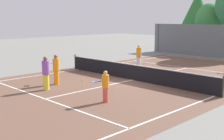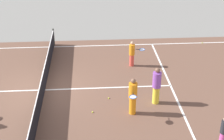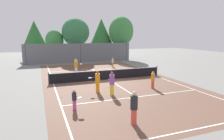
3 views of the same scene
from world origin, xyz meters
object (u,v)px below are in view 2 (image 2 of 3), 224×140
at_px(player_1, 157,85).
at_px(tennis_ball_3, 93,112).
at_px(tennis_ball_1, 202,43).
at_px(player_2, 132,53).
at_px(tennis_ball_2, 109,98).
at_px(player_5, 224,131).
at_px(player_6, 133,96).

relative_size(player_1, tennis_ball_3, 27.82).
relative_size(player_1, tennis_ball_1, 27.82).
xyz_separation_m(player_2, tennis_ball_1, (3.02, -5.06, -0.74)).
bearing_deg(player_2, tennis_ball_1, -59.18).
relative_size(player_1, player_2, 1.23).
xyz_separation_m(player_2, tennis_ball_2, (-3.50, 1.54, -0.74)).
relative_size(player_5, tennis_ball_2, 19.70).
relative_size(player_5, player_6, 0.74).
xyz_separation_m(player_2, player_5, (-7.21, -2.65, -0.10)).
relative_size(player_2, tennis_ball_2, 22.59).
bearing_deg(player_1, player_6, 123.80).
xyz_separation_m(player_2, tennis_ball_3, (-4.63, 2.34, -0.74)).
height_order(player_5, tennis_ball_2, player_5).
height_order(player_2, tennis_ball_2, player_2).
xyz_separation_m(player_1, tennis_ball_3, (-0.62, 2.97, -0.91)).
distance_m(player_1, player_5, 3.80).
bearing_deg(tennis_ball_2, player_2, -23.80).
distance_m(tennis_ball_1, tennis_ball_3, 10.64).
bearing_deg(tennis_ball_2, tennis_ball_1, -45.38).
xyz_separation_m(player_5, player_6, (2.41, 3.21, 0.23)).
bearing_deg(player_6, player_2, -6.69).
distance_m(player_1, tennis_ball_3, 3.17).
bearing_deg(tennis_ball_1, player_6, 144.28).
relative_size(player_6, tennis_ball_2, 26.63).
xyz_separation_m(tennis_ball_2, tennis_ball_3, (-1.13, 0.80, 0.00)).
relative_size(player_2, player_6, 0.85).
xyz_separation_m(player_1, player_6, (-0.80, 1.19, -0.03)).
bearing_deg(player_2, tennis_ball_2, 156.20).
bearing_deg(player_2, player_6, 173.31).
relative_size(player_2, tennis_ball_3, 22.59).
height_order(player_6, tennis_ball_3, player_6).
relative_size(player_6, tennis_ball_1, 26.63).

